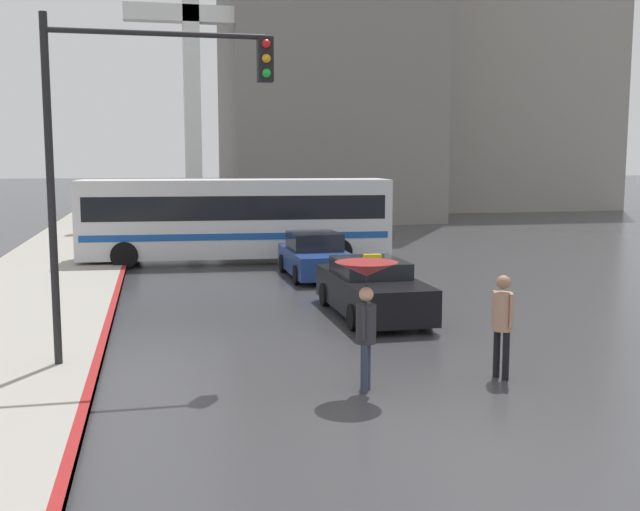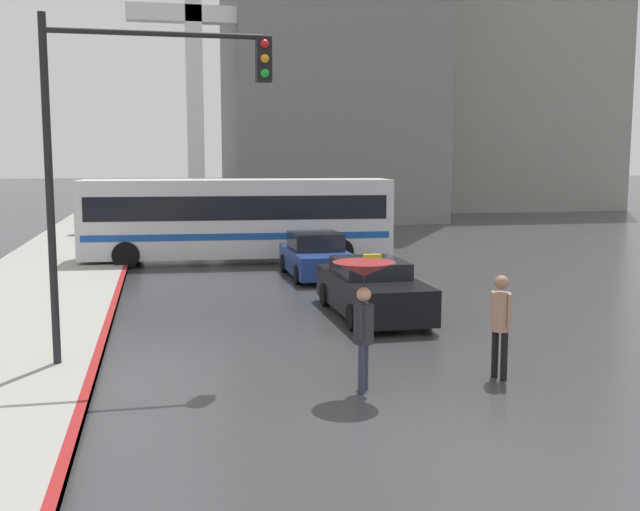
{
  "view_description": "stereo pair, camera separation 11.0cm",
  "coord_description": "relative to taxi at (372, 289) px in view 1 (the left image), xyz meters",
  "views": [
    {
      "loc": [
        -3.57,
        -9.13,
        3.83
      ],
      "look_at": [
        0.47,
        9.29,
        1.4
      ],
      "focal_mm": 42.0,
      "sensor_mm": 36.0,
      "label": 1
    },
    {
      "loc": [
        -3.47,
        -9.16,
        3.83
      ],
      "look_at": [
        0.47,
        9.29,
        1.4
      ],
      "focal_mm": 42.0,
      "sensor_mm": 36.0,
      "label": 2
    }
  ],
  "objects": [
    {
      "name": "ground_plane",
      "position": [
        -1.56,
        -8.32,
        -0.66
      ],
      "size": [
        300.0,
        300.0,
        0.0
      ],
      "primitive_type": "plane",
      "color": "#38383A"
    },
    {
      "name": "taxi",
      "position": [
        0.0,
        0.0,
        0.0
      ],
      "size": [
        1.91,
        4.7,
        1.53
      ],
      "rotation": [
        0.0,
        0.0,
        3.14
      ],
      "color": "black",
      "rests_on": "ground_plane"
    },
    {
      "name": "sedan_red",
      "position": [
        -0.08,
        6.29,
        0.0
      ],
      "size": [
        1.91,
        4.21,
        1.45
      ],
      "rotation": [
        0.0,
        0.0,
        3.14
      ],
      "color": "navy",
      "rests_on": "ground_plane"
    },
    {
      "name": "city_bus",
      "position": [
        -2.23,
        10.39,
        1.06
      ],
      "size": [
        11.48,
        3.23,
        3.09
      ],
      "rotation": [
        0.0,
        0.0,
        1.51
      ],
      "color": "silver",
      "rests_on": "ground_plane"
    },
    {
      "name": "pedestrian_with_umbrella",
      "position": [
        -1.82,
        -5.86,
        1.07
      ],
      "size": [
        1.04,
        1.04,
        2.17
      ],
      "rotation": [
        0.0,
        0.0,
        1.07
      ],
      "color": "#2D3347",
      "rests_on": "ground_plane"
    },
    {
      "name": "pedestrian_man",
      "position": [
        0.71,
        -5.65,
        0.45
      ],
      "size": [
        0.43,
        0.48,
        1.84
      ],
      "rotation": [
        0.0,
        0.0,
        -1.23
      ],
      "color": "black",
      "rests_on": "ground_plane"
    },
    {
      "name": "traffic_light",
      "position": [
        -5.43,
        -3.54,
        3.74
      ],
      "size": [
        4.04,
        0.38,
        6.34
      ],
      "color": "black",
      "rests_on": "ground_plane"
    },
    {
      "name": "building_tower_near",
      "position": [
        5.59,
        30.46,
        13.17
      ],
      "size": [
        12.5,
        12.38,
        27.65
      ],
      "color": "gray",
      "rests_on": "ground_plane"
    },
    {
      "name": "building_tower_far",
      "position": [
        21.36,
        37.62,
        11.38
      ],
      "size": [
        15.71,
        10.23,
        24.08
      ],
      "color": "gray",
      "rests_on": "ground_plane"
    },
    {
      "name": "monument_cross",
      "position": [
        -3.02,
        25.19,
        8.55
      ],
      "size": [
        7.14,
        0.9,
        16.23
      ],
      "color": "white",
      "rests_on": "ground_plane"
    }
  ]
}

